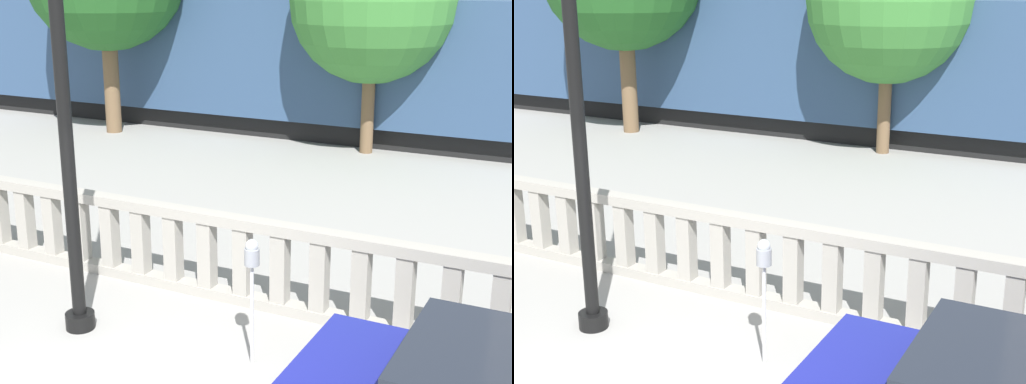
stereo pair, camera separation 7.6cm
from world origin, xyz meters
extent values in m
cube|color=#9E998E|center=(0.00, 2.93, 0.07)|extent=(14.91, 0.24, 0.14)
cube|color=#9E998E|center=(0.00, 2.93, 1.11)|extent=(14.91, 0.24, 0.14)
cube|color=#9E998E|center=(-4.26, 2.93, 0.59)|extent=(0.20, 0.20, 0.90)
cube|color=#9E998E|center=(-3.73, 2.93, 0.59)|extent=(0.20, 0.20, 0.90)
cube|color=#9E998E|center=(-3.20, 2.93, 0.59)|extent=(0.20, 0.20, 0.90)
cube|color=#9E998E|center=(-2.66, 2.93, 0.59)|extent=(0.20, 0.20, 0.90)
cube|color=#9E998E|center=(-2.13, 2.93, 0.59)|extent=(0.20, 0.20, 0.90)
cube|color=#9E998E|center=(-1.60, 2.93, 0.59)|extent=(0.20, 0.20, 0.90)
cube|color=#9E998E|center=(-1.07, 2.93, 0.59)|extent=(0.20, 0.20, 0.90)
cube|color=#9E998E|center=(-0.53, 2.93, 0.59)|extent=(0.20, 0.20, 0.90)
cube|color=#9E998E|center=(0.00, 2.93, 0.59)|extent=(0.20, 0.20, 0.90)
cube|color=#9E998E|center=(0.53, 2.93, 0.59)|extent=(0.20, 0.20, 0.90)
cube|color=#9E998E|center=(1.07, 2.93, 0.59)|extent=(0.20, 0.20, 0.90)
cube|color=#9E998E|center=(1.60, 2.93, 0.59)|extent=(0.20, 0.20, 0.90)
cube|color=#9E998E|center=(2.13, 2.93, 0.59)|extent=(0.20, 0.20, 0.90)
cube|color=#9E998E|center=(2.66, 2.93, 0.59)|extent=(0.20, 0.20, 0.90)
cube|color=#9E998E|center=(3.20, 2.93, 0.59)|extent=(0.20, 0.20, 0.90)
cylinder|color=black|center=(-1.43, 1.42, 0.10)|extent=(0.35, 0.35, 0.20)
cylinder|color=black|center=(-1.43, 1.42, 3.19)|extent=(0.16, 0.16, 5.97)
cylinder|color=silver|center=(0.80, 1.63, 0.58)|extent=(0.04, 0.04, 1.16)
cylinder|color=gray|center=(0.80, 1.63, 1.25)|extent=(0.17, 0.17, 0.18)
sphere|color=#B2B7BC|center=(0.80, 1.63, 1.38)|extent=(0.14, 0.14, 0.14)
cylinder|color=black|center=(2.60, 1.51, 0.35)|extent=(0.69, 0.18, 0.69)
cube|color=black|center=(-4.51, 13.47, 0.28)|extent=(26.83, 2.31, 0.55)
cube|color=navy|center=(-4.51, 13.47, 2.09)|extent=(27.38, 2.89, 3.08)
cube|color=black|center=(-5.23, 28.71, 0.28)|extent=(23.71, 2.09, 0.55)
cube|color=gray|center=(-5.23, 28.71, 2.06)|extent=(24.20, 2.62, 3.03)
cylinder|color=brown|center=(-8.38, 11.07, 1.38)|extent=(0.43, 0.43, 2.76)
cylinder|color=brown|center=(-1.30, 11.85, 1.09)|extent=(0.32, 0.32, 2.18)
sphere|color=#387A33|center=(-1.30, 11.85, 3.64)|extent=(3.89, 3.89, 3.89)
camera|label=1|loc=(4.02, -4.61, 4.05)|focal=50.00mm
camera|label=2|loc=(4.09, -4.58, 4.05)|focal=50.00mm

